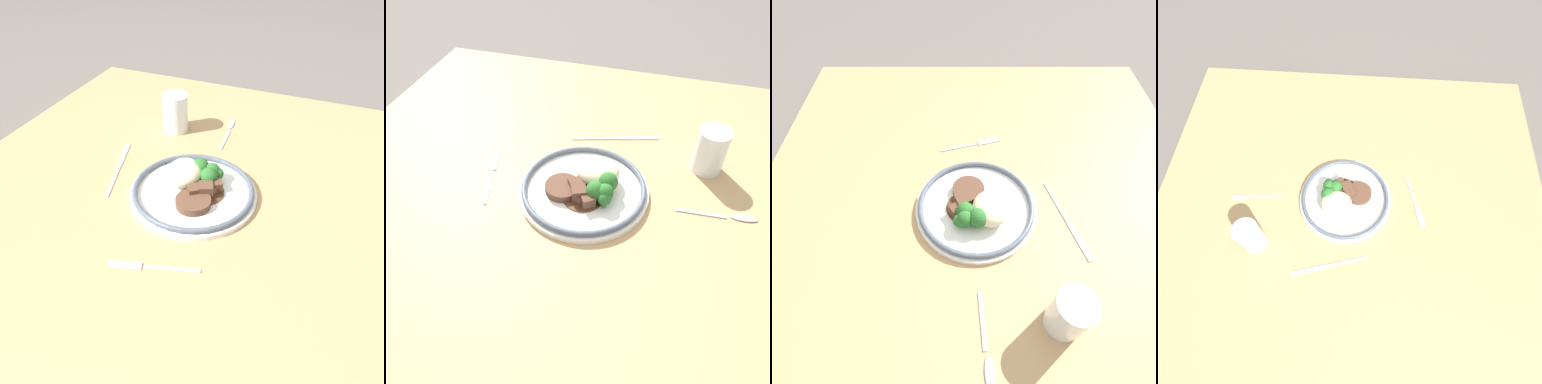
{
  "view_description": "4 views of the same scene",
  "coord_description": "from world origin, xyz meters",
  "views": [
    {
      "loc": [
        -0.57,
        -0.25,
        0.56
      ],
      "look_at": [
        -0.01,
        -0.02,
        0.07
      ],
      "focal_mm": 35.0,
      "sensor_mm": 36.0,
      "label": 1
    },
    {
      "loc": [
        0.16,
        -0.56,
        0.61
      ],
      "look_at": [
        0.01,
        -0.04,
        0.06
      ],
      "focal_mm": 35.0,
      "sensor_mm": 36.0,
      "label": 2
    },
    {
      "loc": [
        0.41,
        -0.04,
        0.61
      ],
      "look_at": [
        -0.0,
        -0.04,
        0.07
      ],
      "focal_mm": 28.0,
      "sensor_mm": 36.0,
      "label": 3
    },
    {
      "loc": [
        -0.03,
        0.37,
        0.88
      ],
      "look_at": [
        0.0,
        -0.03,
        0.07
      ],
      "focal_mm": 28.0,
      "sensor_mm": 36.0,
      "label": 4
    }
  ],
  "objects": [
    {
      "name": "plate",
      "position": [
        0.02,
        -0.01,
        0.05
      ],
      "size": [
        0.28,
        0.28,
        0.06
      ],
      "color": "white",
      "rests_on": "dining_table"
    },
    {
      "name": "juice_glass",
      "position": [
        0.26,
        0.14,
        0.08
      ],
      "size": [
        0.07,
        0.07,
        0.1
      ],
      "color": "yellow",
      "rests_on": "dining_table"
    },
    {
      "name": "spoon",
      "position": [
        0.33,
        -0.01,
        0.04
      ],
      "size": [
        0.16,
        0.02,
        0.01
      ],
      "rotation": [
        0.0,
        0.0,
        0.06
      ],
      "color": "#B7B7BC",
      "rests_on": "dining_table"
    },
    {
      "name": "ground_plane",
      "position": [
        0.0,
        0.0,
        0.0
      ],
      "size": [
        8.0,
        8.0,
        0.0
      ],
      "primitive_type": "plane",
      "color": "#5B5651"
    },
    {
      "name": "knife",
      "position": [
        0.05,
        0.19,
        0.04
      ],
      "size": [
        0.22,
        0.07,
        0.0
      ],
      "rotation": [
        0.0,
        0.0,
        0.29
      ],
      "color": "#B7B7BC",
      "rests_on": "dining_table"
    },
    {
      "name": "fork",
      "position": [
        -0.2,
        -0.01,
        0.04
      ],
      "size": [
        0.06,
        0.16,
        0.0
      ],
      "rotation": [
        0.0,
        0.0,
        1.85
      ],
      "color": "#B7B7BC",
      "rests_on": "dining_table"
    },
    {
      "name": "dining_table",
      "position": [
        0.0,
        0.0,
        0.02
      ],
      "size": [
        1.2,
        1.1,
        0.03
      ],
      "color": "tan",
      "rests_on": "ground"
    }
  ]
}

